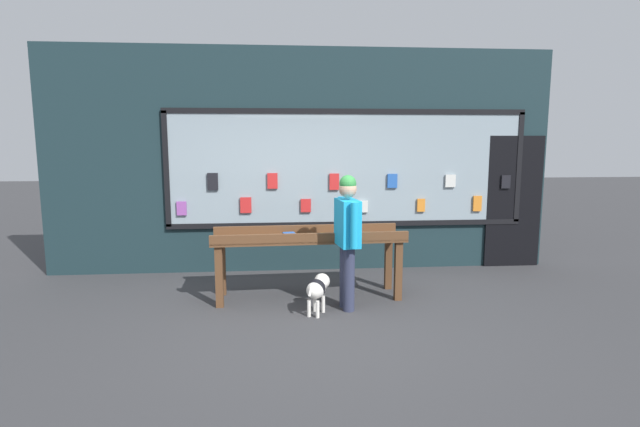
% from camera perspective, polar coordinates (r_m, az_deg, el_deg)
% --- Properties ---
extents(ground_plane, '(40.00, 40.00, 0.00)m').
position_cam_1_polar(ground_plane, '(5.76, -0.68, -12.36)').
color(ground_plane, '#38383A').
extents(shopfront_facade, '(7.78, 0.29, 3.42)m').
position_cam_1_polar(shopfront_facade, '(7.78, -1.39, 5.89)').
color(shopfront_facade, '#192D33').
rests_on(shopfront_facade, ground_plane).
extents(display_table_main, '(2.47, 0.74, 0.91)m').
position_cam_1_polar(display_table_main, '(6.43, -1.34, -3.37)').
color(display_table_main, brown).
rests_on(display_table_main, ground_plane).
extents(person_browsing, '(0.28, 0.65, 1.63)m').
position_cam_1_polar(person_browsing, '(5.97, 3.15, -2.15)').
color(person_browsing, '#2D334C').
rests_on(person_browsing, ground_plane).
extents(small_dog, '(0.35, 0.50, 0.44)m').
position_cam_1_polar(small_dog, '(5.95, -0.30, -8.52)').
color(small_dog, white).
rests_on(small_dog, ground_plane).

